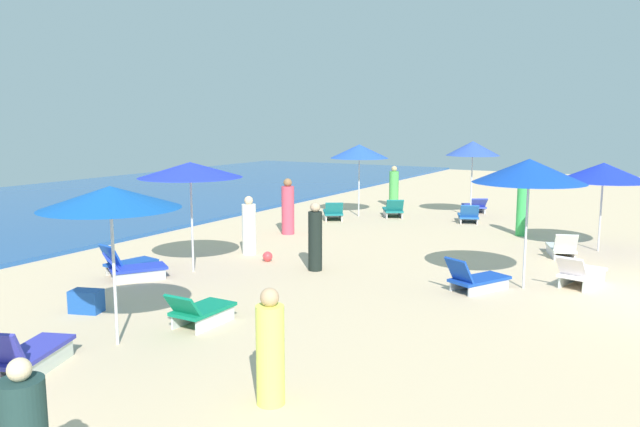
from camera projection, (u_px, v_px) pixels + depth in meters
name	position (u px, v px, depth m)	size (l,w,h in m)	color
umbrella_0	(473.00, 148.00, 22.32)	(1.94, 1.94, 2.77)	silver
lounge_chair_0_0	(468.00, 216.00, 21.36)	(1.36, 1.02, 0.68)	silver
lounge_chair_0_1	(475.00, 206.00, 23.73)	(1.49, 1.26, 0.62)	silver
umbrella_1	(529.00, 171.00, 12.68)	(2.30, 2.30, 2.75)	silver
lounge_chair_1_0	(476.00, 279.00, 12.84)	(1.54, 1.18, 0.76)	silver
lounge_chair_1_1	(581.00, 273.00, 13.19)	(1.60, 0.93, 0.74)	silver
umbrella_2	(603.00, 172.00, 16.46)	(2.36, 2.36, 2.41)	silver
lounge_chair_2_0	(562.00, 248.00, 16.01)	(1.43, 0.96, 0.70)	silver
umbrella_3	(190.00, 170.00, 14.14)	(2.40, 2.40, 2.58)	silver
lounge_chair_3_0	(127.00, 263.00, 14.21)	(1.30, 0.78, 0.76)	silver
lounge_chair_3_1	(134.00, 268.00, 13.75)	(1.45, 1.27, 0.62)	silver
umbrella_4	(110.00, 198.00, 9.45)	(2.16, 2.16, 2.53)	silver
lounge_chair_4_0	(200.00, 311.00, 10.64)	(1.21, 0.65, 0.66)	silver
lounge_chair_4_1	(28.00, 354.00, 8.63)	(1.54, 1.02, 0.81)	silver
umbrella_5	(359.00, 151.00, 22.48)	(2.14, 2.14, 2.65)	silver
lounge_chair_5_0	(333.00, 213.00, 21.95)	(1.47, 1.25, 0.70)	silver
lounge_chair_5_1	(393.00, 210.00, 22.60)	(1.49, 1.22, 0.72)	silver
beachgoer_0	(394.00, 188.00, 25.14)	(0.52, 0.52, 1.69)	#4EB550
beachgoer_1	(288.00, 208.00, 19.15)	(0.52, 0.52, 1.75)	#D9465D
beachgoer_3	(270.00, 351.00, 7.65)	(0.46, 0.46, 1.50)	#EBF260
beachgoer_4	(315.00, 238.00, 14.51)	(0.42, 0.42, 1.63)	black
beachgoer_6	(522.00, 210.00, 18.90)	(0.44, 0.44, 1.69)	green
beachgoer_7	(249.00, 228.00, 16.28)	(0.50, 0.50, 1.56)	white
cooler_box_0	(86.00, 301.00, 11.40)	(0.56, 0.35, 0.42)	#1B4DA6
beach_ball_1	(268.00, 256.00, 15.53)	(0.25, 0.25, 0.25)	#E43D43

